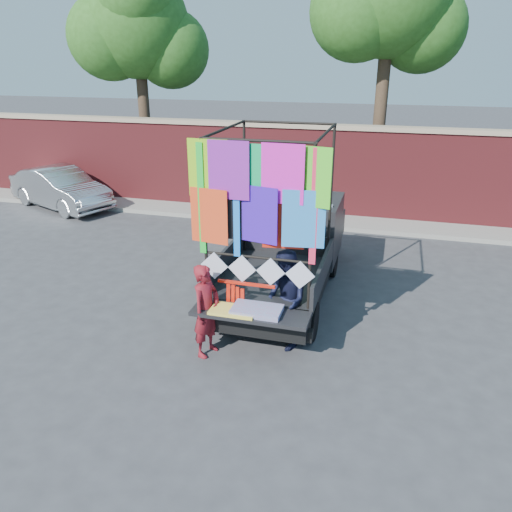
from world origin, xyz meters
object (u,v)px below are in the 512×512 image
(woman, at_px, (206,311))
(sedan, at_px, (60,188))
(pickup_truck, at_px, (291,245))
(man, at_px, (285,300))

(woman, bearing_deg, sedan, 63.22)
(pickup_truck, xyz_separation_m, sedan, (-7.89, 3.52, -0.22))
(sedan, height_order, man, man)
(pickup_truck, bearing_deg, sedan, 155.95)
(pickup_truck, bearing_deg, woman, -103.38)
(pickup_truck, bearing_deg, man, -80.06)
(pickup_truck, relative_size, sedan, 1.41)
(sedan, bearing_deg, woman, -109.36)
(pickup_truck, xyz_separation_m, man, (0.42, -2.37, -0.03))
(sedan, bearing_deg, man, -102.86)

